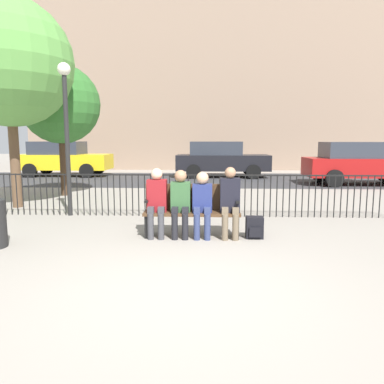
% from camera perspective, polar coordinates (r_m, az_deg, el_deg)
% --- Properties ---
extents(ground_plane, '(80.00, 80.00, 0.00)m').
position_cam_1_polar(ground_plane, '(4.43, -1.41, -14.71)').
color(ground_plane, gray).
extents(park_bench, '(1.69, 0.45, 0.92)m').
position_cam_1_polar(park_bench, '(6.67, 0.03, -2.52)').
color(park_bench, '#4C331E').
rests_on(park_bench, ground).
extents(seated_person_0, '(0.34, 0.39, 1.22)m').
position_cam_1_polar(seated_person_0, '(6.57, -5.38, -1.09)').
color(seated_person_0, '#3D3D42').
rests_on(seated_person_0, ground).
extents(seated_person_1, '(0.34, 0.39, 1.19)m').
position_cam_1_polar(seated_person_1, '(6.52, -1.76, -1.20)').
color(seated_person_1, black).
rests_on(seated_person_1, ground).
extents(seated_person_2, '(0.34, 0.39, 1.16)m').
position_cam_1_polar(seated_person_2, '(6.51, 1.58, -1.35)').
color(seated_person_2, navy).
rests_on(seated_person_2, ground).
extents(seated_person_3, '(0.34, 0.39, 1.24)m').
position_cam_1_polar(seated_person_3, '(6.52, 5.81, -1.07)').
color(seated_person_3, brown).
rests_on(seated_person_3, ground).
extents(backpack, '(0.30, 0.26, 0.38)m').
position_cam_1_polar(backpack, '(6.64, 9.50, -5.37)').
color(backpack, black).
rests_on(backpack, ground).
extents(fence_railing, '(9.01, 0.03, 0.95)m').
position_cam_1_polar(fence_railing, '(8.33, 0.43, 0.06)').
color(fence_railing, black).
rests_on(fence_railing, ground).
extents(tree_0, '(2.35, 2.35, 3.94)m').
position_cam_1_polar(tree_0, '(12.14, -19.44, 12.47)').
color(tree_0, '#422D1E').
rests_on(tree_0, ground).
extents(tree_1, '(3.10, 3.10, 5.11)m').
position_cam_1_polar(tree_1, '(10.58, -26.17, 17.23)').
color(tree_1, brown).
rests_on(tree_1, ground).
extents(lamp_post, '(0.28, 0.28, 3.36)m').
position_cam_1_polar(lamp_post, '(8.82, -18.66, 11.08)').
color(lamp_post, black).
rests_on(lamp_post, ground).
extents(street_surface, '(24.00, 6.00, 0.01)m').
position_cam_1_polar(street_surface, '(16.17, 1.50, 1.95)').
color(street_surface, '#333335').
rests_on(street_surface, ground).
extents(parked_car_0, '(4.20, 1.94, 1.62)m').
position_cam_1_polar(parked_car_0, '(17.20, 4.40, 5.09)').
color(parked_car_0, black).
rests_on(parked_car_0, ground).
extents(parked_car_1, '(4.20, 1.94, 1.62)m').
position_cam_1_polar(parked_car_1, '(15.60, 24.22, 4.11)').
color(parked_car_1, maroon).
rests_on(parked_car_1, ground).
extents(parked_car_2, '(4.20, 1.94, 1.62)m').
position_cam_1_polar(parked_car_2, '(18.70, -19.06, 4.91)').
color(parked_car_2, yellow).
rests_on(parked_car_2, ground).
extents(building_facade, '(20.00, 6.00, 13.27)m').
position_cam_1_polar(building_facade, '(24.58, 1.92, 19.56)').
color(building_facade, gray).
rests_on(building_facade, ground).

